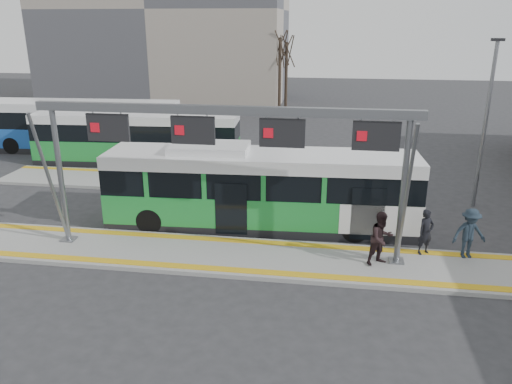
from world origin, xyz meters
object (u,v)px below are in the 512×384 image
hero_bus (260,190)px  passenger_c (469,233)px  passenger_b (381,238)px  gantry (227,138)px  passenger_a (426,232)px

hero_bus → passenger_c: size_ratio=6.90×
passenger_b → passenger_c: 3.19m
hero_bus → passenger_b: hero_bus is taller
gantry → passenger_b: size_ratio=6.98×
passenger_a → passenger_c: 1.43m
passenger_c → passenger_a: bearing=163.9°
gantry → passenger_a: gantry is taller
passenger_b → passenger_c: size_ratio=1.04×
gantry → hero_bus: (0.73, 2.83, -2.75)m
passenger_a → passenger_c: bearing=-33.5°
passenger_c → hero_bus: bearing=151.9°
hero_bus → passenger_a: (6.14, -1.98, -0.58)m
gantry → passenger_a: size_ratio=7.92×
gantry → passenger_b: (5.26, -0.20, -3.22)m
passenger_b → passenger_c: passenger_b is taller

